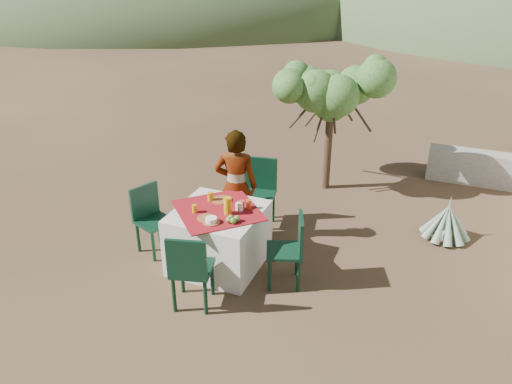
{
  "coord_description": "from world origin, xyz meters",
  "views": [
    {
      "loc": [
        2.56,
        -5.12,
        3.55
      ],
      "look_at": [
        0.48,
        -0.02,
        0.88
      ],
      "focal_mm": 35.0,
      "sensor_mm": 36.0,
      "label": 1
    }
  ],
  "objects_px": {
    "chair_right": "(291,247)",
    "shrub_tree": "(336,97)",
    "chair_left": "(151,216)",
    "table": "(219,237)",
    "person": "(236,186)",
    "juice_pitcher": "(228,206)",
    "chair_far": "(259,189)",
    "chair_near": "(190,268)",
    "agave": "(447,222)"
  },
  "relations": [
    {
      "from": "person",
      "to": "agave",
      "type": "xyz_separation_m",
      "value": [
        2.63,
        1.08,
        -0.54
      ]
    },
    {
      "from": "table",
      "to": "shrub_tree",
      "type": "height_order",
      "value": "shrub_tree"
    },
    {
      "from": "table",
      "to": "person",
      "type": "bearing_deg",
      "value": 94.76
    },
    {
      "from": "chair_far",
      "to": "shrub_tree",
      "type": "bearing_deg",
      "value": 59.27
    },
    {
      "from": "chair_near",
      "to": "juice_pitcher",
      "type": "distance_m",
      "value": 0.92
    },
    {
      "from": "chair_near",
      "to": "juice_pitcher",
      "type": "xyz_separation_m",
      "value": [
        0.05,
        0.84,
        0.35
      ]
    },
    {
      "from": "agave",
      "to": "shrub_tree",
      "type": "bearing_deg",
      "value": 151.68
    },
    {
      "from": "chair_left",
      "to": "shrub_tree",
      "type": "bearing_deg",
      "value": -9.58
    },
    {
      "from": "chair_far",
      "to": "chair_right",
      "type": "height_order",
      "value": "chair_far"
    },
    {
      "from": "juice_pitcher",
      "to": "agave",
      "type": "bearing_deg",
      "value": 36.16
    },
    {
      "from": "chair_right",
      "to": "juice_pitcher",
      "type": "height_order",
      "value": "juice_pitcher"
    },
    {
      "from": "table",
      "to": "chair_far",
      "type": "xyz_separation_m",
      "value": [
        0.08,
        1.14,
        0.16
      ]
    },
    {
      "from": "table",
      "to": "agave",
      "type": "relative_size",
      "value": 1.84
    },
    {
      "from": "chair_right",
      "to": "shrub_tree",
      "type": "xyz_separation_m",
      "value": [
        -0.24,
        2.78,
        1.03
      ]
    },
    {
      "from": "chair_left",
      "to": "chair_right",
      "type": "distance_m",
      "value": 1.9
    },
    {
      "from": "chair_right",
      "to": "agave",
      "type": "distance_m",
      "value": 2.43
    },
    {
      "from": "shrub_tree",
      "to": "agave",
      "type": "bearing_deg",
      "value": -28.32
    },
    {
      "from": "chair_near",
      "to": "person",
      "type": "height_order",
      "value": "person"
    },
    {
      "from": "chair_near",
      "to": "chair_left",
      "type": "height_order",
      "value": "chair_near"
    },
    {
      "from": "table",
      "to": "chair_near",
      "type": "bearing_deg",
      "value": -83.7
    },
    {
      "from": "chair_far",
      "to": "chair_right",
      "type": "bearing_deg",
      "value": -63.18
    },
    {
      "from": "shrub_tree",
      "to": "juice_pitcher",
      "type": "height_order",
      "value": "shrub_tree"
    },
    {
      "from": "chair_left",
      "to": "shrub_tree",
      "type": "height_order",
      "value": "shrub_tree"
    },
    {
      "from": "chair_right",
      "to": "juice_pitcher",
      "type": "distance_m",
      "value": 0.88
    },
    {
      "from": "chair_near",
      "to": "person",
      "type": "distance_m",
      "value": 1.57
    },
    {
      "from": "chair_left",
      "to": "juice_pitcher",
      "type": "bearing_deg",
      "value": -69.51
    },
    {
      "from": "juice_pitcher",
      "to": "person",
      "type": "bearing_deg",
      "value": 106.6
    },
    {
      "from": "table",
      "to": "chair_right",
      "type": "bearing_deg",
      "value": -2.55
    },
    {
      "from": "table",
      "to": "chair_left",
      "type": "height_order",
      "value": "chair_left"
    },
    {
      "from": "chair_left",
      "to": "agave",
      "type": "bearing_deg",
      "value": -42.17
    },
    {
      "from": "chair_far",
      "to": "shrub_tree",
      "type": "height_order",
      "value": "shrub_tree"
    },
    {
      "from": "chair_near",
      "to": "chair_right",
      "type": "bearing_deg",
      "value": -150.09
    },
    {
      "from": "chair_right",
      "to": "table",
      "type": "bearing_deg",
      "value": -112.96
    },
    {
      "from": "person",
      "to": "juice_pitcher",
      "type": "relative_size",
      "value": 7.38
    },
    {
      "from": "table",
      "to": "chair_right",
      "type": "xyz_separation_m",
      "value": [
        0.94,
        -0.04,
        0.11
      ]
    },
    {
      "from": "agave",
      "to": "juice_pitcher",
      "type": "height_order",
      "value": "juice_pitcher"
    },
    {
      "from": "person",
      "to": "juice_pitcher",
      "type": "bearing_deg",
      "value": 92.03
    },
    {
      "from": "chair_near",
      "to": "chair_right",
      "type": "xyz_separation_m",
      "value": [
        0.85,
        0.84,
        -0.03
      ]
    },
    {
      "from": "chair_far",
      "to": "chair_right",
      "type": "distance_m",
      "value": 1.47
    },
    {
      "from": "table",
      "to": "agave",
      "type": "xyz_separation_m",
      "value": [
        2.58,
        1.73,
        -0.14
      ]
    },
    {
      "from": "person",
      "to": "juice_pitcher",
      "type": "distance_m",
      "value": 0.73
    },
    {
      "from": "table",
      "to": "agave",
      "type": "distance_m",
      "value": 3.11
    },
    {
      "from": "chair_far",
      "to": "person",
      "type": "distance_m",
      "value": 0.56
    },
    {
      "from": "table",
      "to": "juice_pitcher",
      "type": "bearing_deg",
      "value": -13.54
    },
    {
      "from": "chair_left",
      "to": "chair_far",
      "type": "bearing_deg",
      "value": -20.18
    },
    {
      "from": "shrub_tree",
      "to": "chair_near",
      "type": "bearing_deg",
      "value": -99.52
    },
    {
      "from": "chair_near",
      "to": "chair_left",
      "type": "relative_size",
      "value": 1.04
    },
    {
      "from": "chair_near",
      "to": "shrub_tree",
      "type": "height_order",
      "value": "shrub_tree"
    },
    {
      "from": "chair_far",
      "to": "juice_pitcher",
      "type": "relative_size",
      "value": 4.64
    },
    {
      "from": "person",
      "to": "chair_near",
      "type": "bearing_deg",
      "value": 81.07
    }
  ]
}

